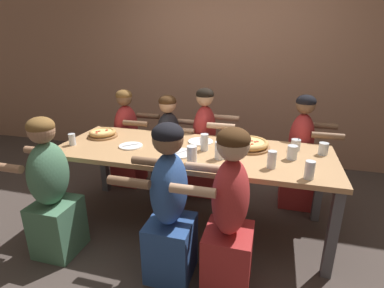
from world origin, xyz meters
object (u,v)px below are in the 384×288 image
object	(u,v)px
diner_near_midright	(229,219)
drinking_glass_d	(204,142)
pizza_board_main	(103,133)
drinking_glass_e	(309,171)
cocktail_glass_blue	(296,145)
diner_near_left	(52,194)
pizza_board_second	(248,144)
diner_far_midleft	(169,147)
drinking_glass_g	(292,153)
drinking_glass_b	(72,139)
diner_far_center	(205,147)
drinking_glass_f	(192,156)
diner_far_right	(299,157)
diner_far_left	(128,142)
empty_plate_a	(131,146)
drinking_glass_a	(220,152)
diner_near_center	(169,210)
empty_plate_d	(180,153)
drinking_glass_i	(272,161)
drinking_glass_c	(323,149)
empty_plate_c	(201,141)
empty_plate_b	(172,142)
drinking_glass_h	(235,150)

from	to	relation	value
diner_near_midright	drinking_glass_d	bearing A→B (deg)	26.08
pizza_board_main	drinking_glass_e	distance (m)	1.92
cocktail_glass_blue	diner_near_left	world-z (taller)	diner_near_left
pizza_board_second	diner_far_midleft	world-z (taller)	diner_far_midleft
drinking_glass_g	pizza_board_second	bearing A→B (deg)	154.92
drinking_glass_b	diner_far_center	xyz separation A→B (m)	(1.04, 0.83, -0.27)
drinking_glass_f	diner_far_right	world-z (taller)	diner_far_right
drinking_glass_b	diner_far_left	distance (m)	0.89
pizza_board_main	drinking_glass_e	size ratio (longest dim) A/B	2.23
diner_far_midleft	diner_near_midright	xyz separation A→B (m)	(0.88, -1.31, 0.04)
empty_plate_a	drinking_glass_g	bearing A→B (deg)	3.19
drinking_glass_d	diner_near_midright	xyz separation A→B (m)	(0.32, -0.66, -0.28)
drinking_glass_a	diner_near_midright	bearing A→B (deg)	-72.19
diner_near_center	drinking_glass_e	bearing A→B (deg)	-70.78
empty_plate_d	diner_far_right	size ratio (longest dim) A/B	0.20
drinking_glass_i	diner_far_right	xyz separation A→B (m)	(0.28, 0.88, -0.28)
drinking_glass_c	drinking_glass_f	world-z (taller)	drinking_glass_f
diner_near_center	empty_plate_d	bearing A→B (deg)	8.86
pizza_board_second	empty_plate_d	size ratio (longest dim) A/B	1.60
drinking_glass_d	diner_near_center	xyz separation A→B (m)	(-0.09, -0.66, -0.28)
empty_plate_d	diner_near_left	world-z (taller)	diner_near_left
cocktail_glass_blue	diner_far_midleft	bearing A→B (deg)	161.62
empty_plate_c	diner_far_center	bearing A→B (deg)	98.01
diner_far_left	diner_far_right	bearing A→B (deg)	90.00
diner_far_midleft	diner_far_left	size ratio (longest dim) A/B	0.97
empty_plate_b	empty_plate_d	size ratio (longest dim) A/B	0.83
drinking_glass_b	diner_near_midright	bearing A→B (deg)	-17.73
drinking_glass_f	drinking_glass_h	size ratio (longest dim) A/B	1.13
diner_far_center	empty_plate_a	bearing A→B (deg)	-34.95
pizza_board_second	cocktail_glass_blue	bearing A→B (deg)	6.75
drinking_glass_e	diner_far_midleft	size ratio (longest dim) A/B	0.12
pizza_board_second	drinking_glass_d	bearing A→B (deg)	-155.43
drinking_glass_d	drinking_glass_h	world-z (taller)	drinking_glass_d
empty_plate_d	diner_far_right	bearing A→B (deg)	37.58
diner_far_midleft	drinking_glass_d	bearing A→B (deg)	40.76
cocktail_glass_blue	drinking_glass_h	size ratio (longest dim) A/B	0.96
diner_far_center	diner_near_midright	world-z (taller)	diner_far_center
pizza_board_main	diner_near_midright	xyz separation A→B (m)	(1.38, -0.77, -0.24)
pizza_board_main	drinking_glass_i	bearing A→B (deg)	-11.81
drinking_glass_g	diner_far_center	xyz separation A→B (m)	(-0.87, 0.65, -0.26)
empty_plate_b	diner_far_right	distance (m)	1.32
empty_plate_a	drinking_glass_b	bearing A→B (deg)	-169.17
drinking_glass_d	diner_far_midleft	bearing A→B (deg)	130.76
empty_plate_a	drinking_glass_f	distance (m)	0.67
drinking_glass_h	pizza_board_main	bearing A→B (deg)	171.65
diner_near_left	drinking_glass_i	bearing A→B (deg)	-75.00
diner_far_center	diner_near_center	bearing A→B (deg)	2.37
empty_plate_b	empty_plate_c	xyz separation A→B (m)	(0.26, 0.07, -0.00)
drinking_glass_c	diner_far_left	size ratio (longest dim) A/B	0.09
diner_far_right	drinking_glass_c	bearing A→B (deg)	14.83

